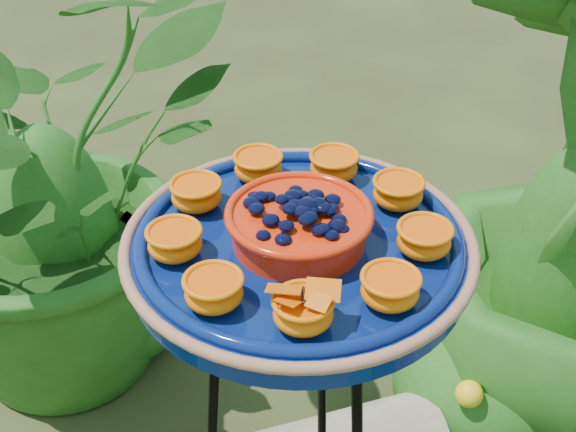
{
  "coord_description": "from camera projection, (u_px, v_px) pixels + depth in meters",
  "views": [
    {
      "loc": [
        0.15,
        -0.9,
        1.49
      ],
      "look_at": [
        0.13,
        -0.08,
        0.9
      ],
      "focal_mm": 50.0,
      "sensor_mm": 36.0,
      "label": 1
    }
  ],
  "objects": [
    {
      "name": "shrub_back_left",
      "position": [
        46.0,
        177.0,
        1.81
      ],
      "size": [
        1.21,
        1.22,
        1.03
      ],
      "primitive_type": "imported",
      "rotation": [
        0.0,
        0.0,
        0.88
      ],
      "color": "#225216",
      "rests_on": "ground"
    },
    {
      "name": "feeder_dish",
      "position": [
        299.0,
        242.0,
        1.0
      ],
      "size": [
        0.53,
        0.53,
        0.1
      ],
      "rotation": [
        0.0,
        0.0,
        -0.3
      ],
      "color": "#071857",
      "rests_on": "tripod_stand"
    }
  ]
}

